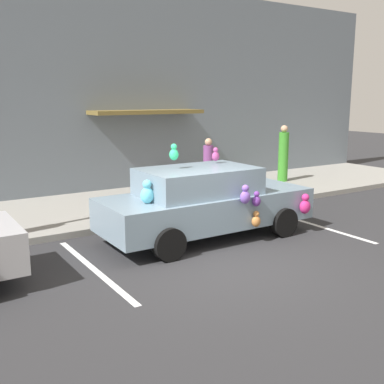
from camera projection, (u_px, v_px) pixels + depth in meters
The scene contains 9 objects.
ground_plane at pixel (219, 264), 8.55m from camera, with size 60.00×60.00×0.00m, color #2D2D30.
sidewalk at pixel (111, 207), 12.67m from camera, with size 24.00×4.00×0.15m, color gray.
storefront_building at pixel (80, 90), 13.82m from camera, with size 24.00×1.25×6.40m.
parking_stripe_front at pixel (313, 224), 11.22m from camera, with size 0.12×3.60×0.01m, color silver.
parking_stripe_rear at pixel (94, 269), 8.31m from camera, with size 0.12×3.60×0.01m, color silver.
plush_covered_car at pixel (205, 202), 10.03m from camera, with size 4.66×2.08×2.07m.
teddy_bear_on_sidewalk at pixel (236, 187), 13.09m from camera, with size 0.41×0.34×0.79m.
pedestrian_walking_past at pixel (283, 155), 16.00m from camera, with size 0.34×0.34×1.92m.
pedestrian_by_lamp at pixel (208, 166), 14.38m from camera, with size 0.31×0.31×1.62m.
Camera 1 is at (-4.78, -6.57, 3.01)m, focal length 43.68 mm.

